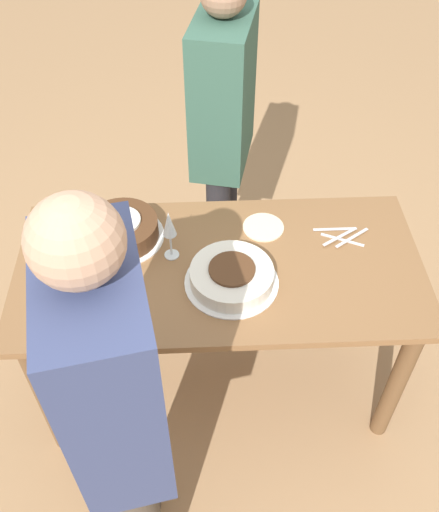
{
  "coord_description": "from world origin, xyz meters",
  "views": [
    {
      "loc": [
        0.06,
        1.42,
        2.32
      ],
      "look_at": [
        0.0,
        0.0,
        0.82
      ],
      "focal_mm": 40.0,
      "sensor_mm": 36.0,
      "label": 1
    }
  ],
  "objects_px": {
    "person_cutting": "(223,122)",
    "person_watching": "(117,400)",
    "cake_center_white": "(232,276)",
    "wine_glass_far": "(116,254)",
    "cake_front_chocolate": "(122,229)",
    "wine_glass_near": "(169,226)"
  },
  "relations": [
    {
      "from": "cake_front_chocolate",
      "to": "person_cutting",
      "type": "height_order",
      "value": "person_cutting"
    },
    {
      "from": "wine_glass_far",
      "to": "person_cutting",
      "type": "xyz_separation_m",
      "value": [
        -0.4,
        -0.73,
        0.04
      ]
    },
    {
      "from": "cake_center_white",
      "to": "wine_glass_near",
      "type": "bearing_deg",
      "value": -33.83
    },
    {
      "from": "cake_center_white",
      "to": "person_cutting",
      "type": "distance_m",
      "value": 0.76
    },
    {
      "from": "person_cutting",
      "to": "person_watching",
      "type": "relative_size",
      "value": 0.94
    },
    {
      "from": "cake_front_chocolate",
      "to": "person_cutting",
      "type": "xyz_separation_m",
      "value": [
        -0.41,
        -0.5,
        0.14
      ]
    },
    {
      "from": "wine_glass_near",
      "to": "person_cutting",
      "type": "xyz_separation_m",
      "value": [
        -0.22,
        -0.61,
        0.03
      ]
    },
    {
      "from": "wine_glass_near",
      "to": "wine_glass_far",
      "type": "relative_size",
      "value": 1.04
    },
    {
      "from": "person_cutting",
      "to": "person_watching",
      "type": "xyz_separation_m",
      "value": [
        0.33,
        1.35,
        0.07
      ]
    },
    {
      "from": "wine_glass_far",
      "to": "person_cutting",
      "type": "distance_m",
      "value": 0.83
    },
    {
      "from": "cake_center_white",
      "to": "person_cutting",
      "type": "xyz_separation_m",
      "value": [
        -0.0,
        -0.75,
        0.14
      ]
    },
    {
      "from": "cake_front_chocolate",
      "to": "wine_glass_near",
      "type": "xyz_separation_m",
      "value": [
        -0.19,
        0.11,
        0.11
      ]
    },
    {
      "from": "cake_center_white",
      "to": "cake_front_chocolate",
      "type": "bearing_deg",
      "value": -31.64
    },
    {
      "from": "wine_glass_near",
      "to": "person_watching",
      "type": "xyz_separation_m",
      "value": [
        0.11,
        0.74,
        0.09
      ]
    },
    {
      "from": "cake_front_chocolate",
      "to": "person_cutting",
      "type": "relative_size",
      "value": 0.2
    },
    {
      "from": "cake_front_chocolate",
      "to": "person_cutting",
      "type": "distance_m",
      "value": 0.66
    },
    {
      "from": "wine_glass_near",
      "to": "wine_glass_far",
      "type": "distance_m",
      "value": 0.22
    },
    {
      "from": "wine_glass_far",
      "to": "person_watching",
      "type": "relative_size",
      "value": 0.12
    },
    {
      "from": "person_watching",
      "to": "cake_center_white",
      "type": "bearing_deg",
      "value": -40.09
    },
    {
      "from": "cake_center_white",
      "to": "wine_glass_far",
      "type": "xyz_separation_m",
      "value": [
        0.4,
        -0.02,
        0.11
      ]
    },
    {
      "from": "cake_center_white",
      "to": "cake_front_chocolate",
      "type": "xyz_separation_m",
      "value": [
        0.41,
        -0.25,
        0.01
      ]
    },
    {
      "from": "cake_front_chocolate",
      "to": "wine_glass_far",
      "type": "distance_m",
      "value": 0.25
    }
  ]
}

